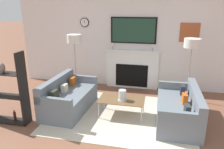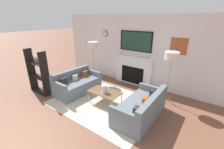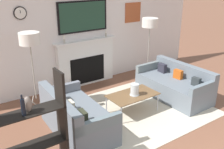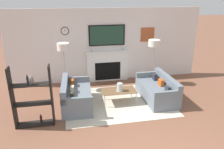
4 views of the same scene
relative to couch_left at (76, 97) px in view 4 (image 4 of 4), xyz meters
The scene contains 9 objects.
fireplace_wall 2.52m from the couch_left, 56.70° to the left, with size 7.20×0.28×2.70m.
area_rug 1.31m from the couch_left, ahead, with size 3.18×2.42×0.01m.
couch_left is the anchor object (origin of this frame).
couch_right 2.57m from the couch_left, ahead, with size 0.86×1.73×0.75m.
coffee_table 1.30m from the couch_left, ahead, with size 1.03×0.59×0.40m.
hurricane_candle 1.34m from the couch_left, ahead, with size 0.20×0.20×0.24m.
floor_lamp_left 1.77m from the couch_left, 102.90° to the left, with size 0.40×0.40×1.66m.
floor_lamp_right 3.34m from the couch_left, 23.56° to the left, with size 0.41×0.41×1.65m.
shelf_unit 1.40m from the couch_left, 142.29° to the right, with size 0.95×0.28×1.57m.
Camera 4 is at (-1.35, -2.75, 3.14)m, focal length 35.00 mm.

